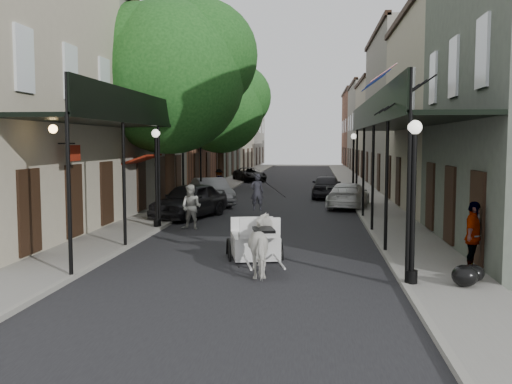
% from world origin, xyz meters
% --- Properties ---
extents(ground, '(140.00, 140.00, 0.00)m').
position_xyz_m(ground, '(0.00, 0.00, 0.00)').
color(ground, gray).
rests_on(ground, ground).
extents(road, '(8.00, 90.00, 0.01)m').
position_xyz_m(road, '(0.00, 20.00, 0.01)').
color(road, black).
rests_on(road, ground).
extents(sidewalk_left, '(2.20, 90.00, 0.12)m').
position_xyz_m(sidewalk_left, '(-5.00, 20.00, 0.06)').
color(sidewalk_left, gray).
rests_on(sidewalk_left, ground).
extents(sidewalk_right, '(2.20, 90.00, 0.12)m').
position_xyz_m(sidewalk_right, '(5.00, 20.00, 0.06)').
color(sidewalk_right, gray).
rests_on(sidewalk_right, ground).
extents(building_row_left, '(5.00, 80.00, 10.50)m').
position_xyz_m(building_row_left, '(-8.60, 30.00, 5.25)').
color(building_row_left, '#A8A087').
rests_on(building_row_left, ground).
extents(building_row_right, '(5.00, 80.00, 10.50)m').
position_xyz_m(building_row_right, '(8.60, 30.00, 5.25)').
color(building_row_right, gray).
rests_on(building_row_right, ground).
extents(gallery_left, '(2.20, 18.05, 4.88)m').
position_xyz_m(gallery_left, '(-4.79, 6.98, 4.05)').
color(gallery_left, black).
rests_on(gallery_left, sidewalk_left).
extents(gallery_right, '(2.20, 18.05, 4.88)m').
position_xyz_m(gallery_right, '(4.79, 6.98, 4.05)').
color(gallery_right, black).
rests_on(gallery_right, sidewalk_right).
extents(tree_near, '(7.31, 6.80, 9.63)m').
position_xyz_m(tree_near, '(-4.20, 10.18, 6.49)').
color(tree_near, '#382619').
rests_on(tree_near, sidewalk_left).
extents(tree_far, '(6.45, 6.00, 8.61)m').
position_xyz_m(tree_far, '(-4.25, 24.18, 5.84)').
color(tree_far, '#382619').
rests_on(tree_far, sidewalk_left).
extents(lamppost_right_near, '(0.32, 0.32, 3.71)m').
position_xyz_m(lamppost_right_near, '(4.10, -2.00, 2.05)').
color(lamppost_right_near, black).
rests_on(lamppost_right_near, sidewalk_right).
extents(lamppost_left, '(0.32, 0.32, 3.71)m').
position_xyz_m(lamppost_left, '(-4.10, 6.00, 2.05)').
color(lamppost_left, black).
rests_on(lamppost_left, sidewalk_left).
extents(lamppost_right_far, '(0.32, 0.32, 3.71)m').
position_xyz_m(lamppost_right_far, '(4.10, 18.00, 2.05)').
color(lamppost_right_far, black).
rests_on(lamppost_right_far, sidewalk_right).
extents(horse, '(1.17, 1.90, 1.49)m').
position_xyz_m(horse, '(0.63, -1.00, 0.75)').
color(horse, white).
rests_on(horse, ground).
extents(carriage, '(1.81, 2.42, 2.50)m').
position_xyz_m(carriage, '(0.12, 1.27, 0.97)').
color(carriage, black).
rests_on(carriage, ground).
extents(pedestrian_walking, '(0.98, 0.85, 1.72)m').
position_xyz_m(pedestrian_walking, '(-2.81, 6.22, 0.86)').
color(pedestrian_walking, '#AFAFA5').
rests_on(pedestrian_walking, ground).
extents(pedestrian_sidewalk_left, '(1.11, 0.98, 1.49)m').
position_xyz_m(pedestrian_sidewalk_left, '(-4.26, 21.19, 0.86)').
color(pedestrian_sidewalk_left, gray).
rests_on(pedestrian_sidewalk_left, sidewalk_left).
extents(pedestrian_sidewalk_right, '(0.82, 1.12, 1.76)m').
position_xyz_m(pedestrian_sidewalk_right, '(5.80, -0.68, 1.00)').
color(pedestrian_sidewalk_right, gray).
rests_on(pedestrian_sidewalk_right, sidewalk_right).
extents(car_left_near, '(3.15, 4.89, 1.55)m').
position_xyz_m(car_left_near, '(-3.60, 9.44, 0.78)').
color(car_left_near, black).
rests_on(car_left_near, ground).
extents(car_left_mid, '(3.18, 4.61, 1.44)m').
position_xyz_m(car_left_mid, '(-3.55, 14.54, 0.72)').
color(car_left_mid, '#99999E').
rests_on(car_left_mid, ground).
extents(car_left_far, '(3.57, 4.73, 1.19)m').
position_xyz_m(car_left_far, '(-3.60, 32.92, 0.60)').
color(car_left_far, black).
rests_on(car_left_far, ground).
extents(car_right_near, '(2.62, 4.70, 1.29)m').
position_xyz_m(car_right_near, '(3.60, 14.00, 0.64)').
color(car_right_near, silver).
rests_on(car_right_near, ground).
extents(car_right_far, '(1.80, 4.26, 1.44)m').
position_xyz_m(car_right_far, '(2.60, 19.00, 0.72)').
color(car_right_far, black).
rests_on(car_right_far, ground).
extents(trash_bags, '(0.84, 0.99, 0.49)m').
position_xyz_m(trash_bags, '(5.35, -2.03, 0.35)').
color(trash_bags, black).
rests_on(trash_bags, sidewalk_right).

